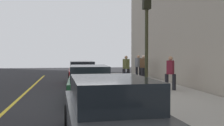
% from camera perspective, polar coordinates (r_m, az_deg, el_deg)
% --- Properties ---
extents(ground_plane, '(56.00, 56.00, 0.00)m').
position_cam_1_polar(ground_plane, '(11.45, -4.40, -8.21)').
color(ground_plane, black).
extents(sidewalk, '(28.00, 4.60, 0.15)m').
position_cam_1_polar(sidewalk, '(12.17, 11.39, -7.27)').
color(sidewalk, '#A39E93').
rests_on(sidewalk, ground).
extents(lane_stripe_centre, '(28.00, 0.14, 0.01)m').
position_cam_1_polar(lane_stripe_centre, '(11.61, -20.50, -8.16)').
color(lane_stripe_centre, gold).
rests_on(lane_stripe_centre, ground).
extents(parked_car_charcoal, '(4.75, 2.02, 1.51)m').
position_cam_1_polar(parked_car_charcoal, '(5.85, -0.49, -10.48)').
color(parked_car_charcoal, black).
rests_on(parked_car_charcoal, ground).
extents(parked_car_green, '(4.66, 2.01, 1.51)m').
position_cam_1_polar(parked_car_green, '(11.74, -5.04, -4.21)').
color(parked_car_green, black).
rests_on(parked_car_green, ground).
extents(parked_car_red, '(4.29, 1.91, 1.51)m').
position_cam_1_polar(parked_car_red, '(18.51, -6.56, -1.96)').
color(parked_car_red, black).
rests_on(parked_car_red, ground).
extents(pedestrian_burgundy_coat, '(0.56, 0.52, 1.76)m').
position_cam_1_polar(pedestrian_burgundy_coat, '(14.00, 12.54, -1.90)').
color(pedestrian_burgundy_coat, black).
rests_on(pedestrian_burgundy_coat, sidewalk).
extents(pedestrian_grey_coat, '(0.54, 0.56, 1.77)m').
position_cam_1_polar(pedestrian_grey_coat, '(21.29, 5.74, -0.54)').
color(pedestrian_grey_coat, black).
rests_on(pedestrian_grey_coat, sidewalk).
extents(pedestrian_brown_coat, '(0.53, 0.57, 1.78)m').
position_cam_1_polar(pedestrian_brown_coat, '(20.00, 6.84, -0.68)').
color(pedestrian_brown_coat, black).
rests_on(pedestrian_brown_coat, sidewalk).
extents(pedestrian_olive_coat, '(0.54, 0.56, 1.74)m').
position_cam_1_polar(pedestrian_olive_coat, '(18.76, 3.08, -0.91)').
color(pedestrian_olive_coat, black).
rests_on(pedestrian_olive_coat, sidewalk).
extents(traffic_light_pole, '(0.35, 0.26, 4.16)m').
position_cam_1_polar(traffic_light_pole, '(9.53, 7.49, 7.72)').
color(traffic_light_pole, '#2D2D19').
rests_on(traffic_light_pole, sidewalk).
extents(rolling_suitcase, '(0.34, 0.22, 0.89)m').
position_cam_1_polar(rolling_suitcase, '(19.25, 2.90, -2.81)').
color(rolling_suitcase, '#191E38').
rests_on(rolling_suitcase, sidewalk).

